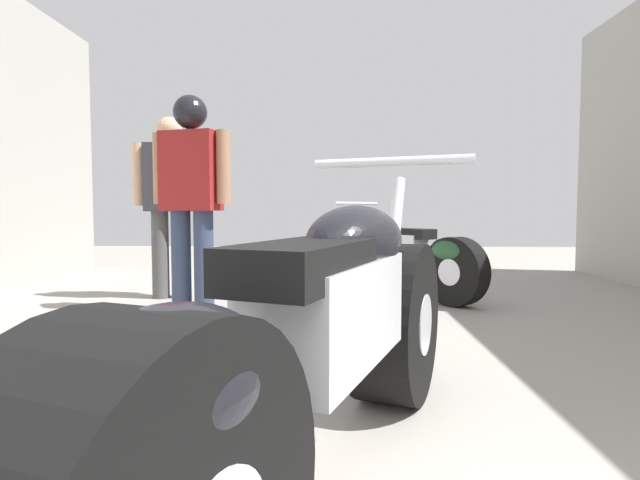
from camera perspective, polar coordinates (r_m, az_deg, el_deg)
The scene contains 5 objects.
ground_plane at distance 3.23m, azimuth 0.75°, elevation -11.37°, with size 16.12×16.12×0.00m, color gray.
motorcycle_maroon_cruiser at distance 1.44m, azimuth 0.54°, elevation -12.71°, with size 1.07×2.18×1.04m.
motorcycle_black_naked at distance 4.84m, azimuth 9.23°, elevation -1.78°, with size 1.36×1.61×0.91m.
mechanic_in_blue at distance 4.87m, azimuth -16.67°, elevation 4.78°, with size 0.68×0.31×1.68m.
mechanic_with_helmet at distance 4.16m, azimuth -14.45°, elevation 6.29°, with size 0.68×0.34×1.74m.
Camera 1 is at (0.05, 0.23, 0.83)m, focal length 28.09 mm.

